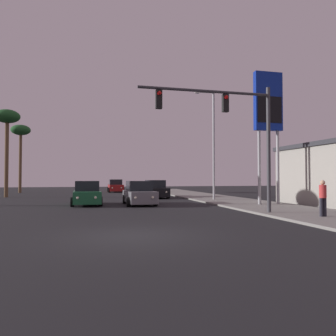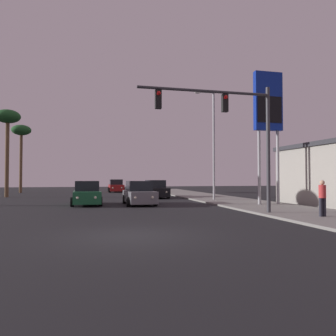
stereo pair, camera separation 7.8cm
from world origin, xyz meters
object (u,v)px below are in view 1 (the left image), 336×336
at_px(pedestrian_on_sidewalk, 323,197).
at_px(palm_tree_mid, 7,121).
at_px(car_grey, 139,194).
at_px(car_black, 155,190).
at_px(gas_station_sign, 268,109).
at_px(car_green, 87,194).
at_px(traffic_light_mast, 233,122).
at_px(street_lamp, 212,139).
at_px(car_red, 116,186).
at_px(palm_tree_far, 21,134).

bearing_deg(pedestrian_on_sidewalk, palm_tree_mid, 130.41).
distance_m(car_grey, car_black, 7.90).
distance_m(car_black, gas_station_sign, 13.27).
distance_m(car_green, traffic_light_mast, 11.76).
height_order(street_lamp, pedestrian_on_sidewalk, street_lamp).
bearing_deg(car_black, gas_station_sign, 117.79).
bearing_deg(traffic_light_mast, street_lamp, 74.79).
relative_size(car_red, palm_tree_far, 0.50).
xyz_separation_m(pedestrian_on_sidewalk, palm_tree_far, (-19.14, 31.68, 6.48)).
bearing_deg(palm_tree_mid, car_black, -17.25).
distance_m(car_grey, car_red, 21.13).
xyz_separation_m(car_red, palm_tree_far, (-11.97, 0.66, 6.75)).
bearing_deg(pedestrian_on_sidewalk, street_lamp, 93.11).
distance_m(car_black, pedestrian_on_sidewalk, 17.90).
bearing_deg(car_black, palm_tree_mid, -18.47).
relative_size(car_black, street_lamp, 0.48).
height_order(car_black, palm_tree_mid, palm_tree_mid).
bearing_deg(car_grey, palm_tree_far, -63.06).
relative_size(car_green, car_black, 1.00).
relative_size(street_lamp, pedestrian_on_sidewalk, 5.39).
height_order(gas_station_sign, palm_tree_far, gas_station_sign).
distance_m(car_black, palm_tree_mid, 16.11).
bearing_deg(car_black, traffic_light_mast, 92.73).
relative_size(pedestrian_on_sidewalk, palm_tree_mid, 0.19).
xyz_separation_m(car_red, palm_tree_mid, (-11.28, -9.34, 6.71)).
relative_size(car_green, traffic_light_mast, 0.62).
xyz_separation_m(car_grey, car_red, (-0.08, 21.13, 0.00)).
bearing_deg(palm_tree_far, traffic_light_mast, -61.90).
xyz_separation_m(car_red, car_black, (2.71, -13.69, 0.00)).
bearing_deg(car_black, street_lamp, 125.87).
relative_size(car_black, traffic_light_mast, 0.62).
xyz_separation_m(car_black, pedestrian_on_sidewalk, (4.46, -17.33, 0.27)).
relative_size(car_red, car_black, 1.00).
relative_size(car_grey, palm_tree_far, 0.50).
xyz_separation_m(street_lamp, gas_station_sign, (1.98, -5.40, 1.50)).
distance_m(street_lamp, pedestrian_on_sidewalk, 12.99).
bearing_deg(palm_tree_mid, gas_station_sign, -36.74).
distance_m(car_grey, palm_tree_far, 25.80).
xyz_separation_m(car_black, palm_tree_mid, (-13.99, 4.34, 6.71)).
relative_size(gas_station_sign, palm_tree_mid, 1.05).
relative_size(car_grey, pedestrian_on_sidewalk, 2.60).
bearing_deg(car_red, pedestrian_on_sidewalk, 102.59).
bearing_deg(pedestrian_on_sidewalk, palm_tree_far, 121.15).
xyz_separation_m(street_lamp, palm_tree_mid, (-17.78, 9.36, 2.35)).
bearing_deg(palm_tree_far, pedestrian_on_sidewalk, -58.85).
bearing_deg(car_red, car_green, 79.81).
bearing_deg(car_black, car_grey, 69.29).
xyz_separation_m(gas_station_sign, palm_tree_far, (-20.46, 24.76, 0.90)).
xyz_separation_m(car_green, gas_station_sign, (12.00, -3.66, 5.86)).
xyz_separation_m(street_lamp, palm_tree_far, (-18.47, 19.36, 2.40)).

